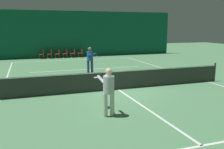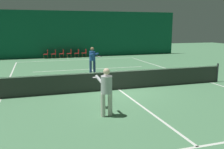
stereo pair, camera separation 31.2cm
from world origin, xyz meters
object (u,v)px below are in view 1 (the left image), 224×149
courtside_chair_1 (50,54)px  courtside_chair_2 (58,53)px  courtside_chair_4 (73,53)px  courtside_chair_5 (81,52)px  player_near (108,88)px  player_far (90,58)px  courtside_chair_0 (42,54)px  courtside_chair_3 (66,53)px  tennis_net (118,80)px

courtside_chair_1 → courtside_chair_2: bearing=90.0°
courtside_chair_1 → courtside_chair_4: (2.31, 0.00, 0.00)m
courtside_chair_1 → courtside_chair_5: size_ratio=1.00×
courtside_chair_1 → courtside_chair_5: 3.08m
player_near → player_far: size_ratio=0.97×
player_near → courtside_chair_5: bearing=-15.9°
courtside_chair_4 → courtside_chair_0: bearing=-90.0°
courtside_chair_4 → courtside_chair_2: bearing=-90.0°
courtside_chair_2 → courtside_chair_5: bearing=90.0°
player_near → courtside_chair_1: size_ratio=2.05×
courtside_chair_3 → courtside_chair_4: 0.77m
player_near → courtside_chair_2: (0.39, 17.30, -0.52)m
player_far → courtside_chair_4: player_far is taller
tennis_net → courtside_chair_2: 13.94m
courtside_chair_0 → courtside_chair_3: size_ratio=1.00×
courtside_chair_5 → courtside_chair_4: bearing=-90.0°
courtside_chair_1 → player_far: bearing=11.1°
player_far → courtside_chair_3: bearing=169.9°
courtside_chair_2 → courtside_chair_3: 0.77m
courtside_chair_2 → courtside_chair_5: size_ratio=1.00×
player_far → courtside_chair_1: 9.33m
courtside_chair_0 → courtside_chair_4: same height
player_far → courtside_chair_0: player_far is taller
courtside_chair_4 → courtside_chair_1: bearing=-90.0°
courtside_chair_0 → courtside_chair_3: (2.31, 0.00, 0.00)m
courtside_chair_1 → courtside_chair_5: (3.08, 0.00, 0.00)m
player_near → courtside_chair_3: bearing=-10.9°
courtside_chair_3 → courtside_chair_4: (0.77, 0.00, 0.00)m
tennis_net → courtside_chair_3: (-0.49, 13.89, -0.03)m
courtside_chair_4 → courtside_chair_3: bearing=-90.0°
courtside_chair_3 → courtside_chair_5: size_ratio=1.00×
tennis_net → player_near: player_near is taller
player_far → courtside_chair_2: (-1.03, 9.14, -0.54)m
courtside_chair_0 → courtside_chair_4: bearing=90.0°
player_far → courtside_chair_5: 9.25m
tennis_net → courtside_chair_3: size_ratio=14.29×
courtside_chair_1 → courtside_chair_3: 1.54m
player_near → player_far: (1.42, 8.16, 0.03)m
player_near → courtside_chair_3: (1.16, 17.30, -0.52)m
courtside_chair_1 → courtside_chair_4: same height
courtside_chair_0 → courtside_chair_3: same height
courtside_chair_4 → courtside_chair_5: size_ratio=1.00×
player_far → courtside_chair_5: bearing=160.2°
player_far → courtside_chair_4: 9.17m
courtside_chair_0 → courtside_chair_5: bearing=90.0°
tennis_net → player_far: 4.78m
courtside_chair_4 → player_far: bearing=-3.2°
courtside_chair_0 → courtside_chair_2: bearing=90.0°
courtside_chair_1 → courtside_chair_5: same height
courtside_chair_0 → courtside_chair_3: bearing=90.0°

